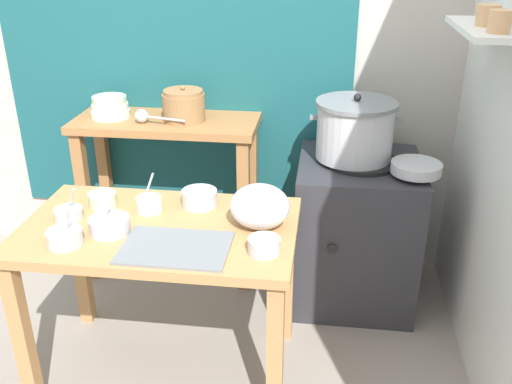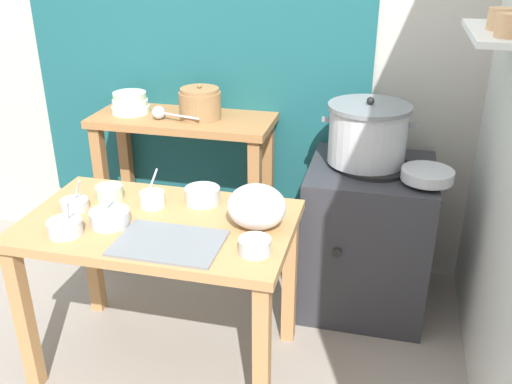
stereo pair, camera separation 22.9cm
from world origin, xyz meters
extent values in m
plane|color=gray|center=(0.00, 0.00, 0.00)|extent=(9.00, 9.00, 0.00)
cube|color=#B2ADA3|center=(0.10, 1.10, 1.30)|extent=(4.40, 0.10, 2.60)
cube|color=#195156|center=(-0.15, 1.04, 1.35)|extent=(1.90, 0.02, 2.10)
cube|color=silver|center=(1.25, 0.40, 1.45)|extent=(0.20, 0.56, 0.02)
cylinder|color=tan|center=(1.25, 0.22, 1.50)|extent=(0.08, 0.08, 0.08)
cylinder|color=tan|center=(1.25, 0.39, 1.50)|extent=(0.09, 0.09, 0.08)
cube|color=#B27F4C|center=(0.03, 0.02, 0.70)|extent=(1.10, 0.66, 0.04)
cube|color=#B27F4C|center=(-0.47, -0.26, 0.34)|extent=(0.06, 0.06, 0.68)
cube|color=#B27F4C|center=(0.53, -0.26, 0.34)|extent=(0.06, 0.06, 0.68)
cube|color=#B27F4C|center=(-0.47, 0.30, 0.34)|extent=(0.06, 0.06, 0.68)
cube|color=#B27F4C|center=(0.53, 0.30, 0.34)|extent=(0.06, 0.06, 0.68)
cube|color=#9E6B3D|center=(-0.16, 0.83, 0.88)|extent=(0.96, 0.40, 0.04)
cube|color=#9E6B3D|center=(-0.59, 0.68, 0.43)|extent=(0.06, 0.06, 0.86)
cube|color=#9E6B3D|center=(0.27, 0.68, 0.43)|extent=(0.06, 0.06, 0.86)
cube|color=#9E6B3D|center=(-0.59, 0.98, 0.43)|extent=(0.06, 0.06, 0.86)
cube|color=#9E6B3D|center=(0.27, 0.98, 0.43)|extent=(0.06, 0.06, 0.86)
cube|color=#2D2D33|center=(0.85, 0.70, 0.38)|extent=(0.60, 0.60, 0.76)
cylinder|color=black|center=(0.85, 0.70, 0.77)|extent=(0.36, 0.36, 0.02)
cylinder|color=black|center=(0.73, 0.40, 0.45)|extent=(0.04, 0.02, 0.04)
cylinder|color=#B7BABF|center=(0.81, 0.72, 0.91)|extent=(0.36, 0.36, 0.26)
cylinder|color=slate|center=(0.81, 0.72, 1.05)|extent=(0.39, 0.39, 0.02)
sphere|color=black|center=(0.81, 0.72, 1.08)|extent=(0.04, 0.04, 0.04)
cube|color=slate|center=(0.61, 0.72, 0.98)|extent=(0.04, 0.02, 0.02)
cube|color=slate|center=(1.01, 0.72, 0.98)|extent=(0.04, 0.02, 0.02)
cylinder|color=olive|center=(-0.06, 0.83, 0.97)|extent=(0.22, 0.22, 0.14)
cylinder|color=olive|center=(-0.06, 0.83, 1.05)|extent=(0.20, 0.20, 0.02)
sphere|color=olive|center=(-0.06, 0.83, 1.07)|extent=(0.02, 0.02, 0.02)
cylinder|color=silver|center=(-0.45, 0.84, 0.92)|extent=(0.20, 0.20, 0.04)
cylinder|color=silver|center=(-0.45, 0.84, 0.95)|extent=(0.19, 0.19, 0.04)
cylinder|color=#B7D1AD|center=(-0.45, 0.84, 0.99)|extent=(0.18, 0.18, 0.04)
sphere|color=#B7BABF|center=(-0.26, 0.76, 0.94)|extent=(0.07, 0.07, 0.07)
cylinder|color=#B7BABF|center=(-0.13, 0.73, 0.94)|extent=(0.21, 0.06, 0.01)
cube|color=slate|center=(0.14, -0.15, 0.72)|extent=(0.40, 0.28, 0.01)
ellipsoid|color=white|center=(0.43, 0.06, 0.81)|extent=(0.23, 0.20, 0.18)
cylinder|color=#B7BABF|center=(1.09, 0.56, 0.80)|extent=(0.23, 0.23, 0.05)
cylinder|color=#B7BABF|center=(-0.14, -0.06, 0.75)|extent=(0.16, 0.16, 0.06)
cylinder|color=beige|center=(-0.14, -0.06, 0.78)|extent=(0.13, 0.13, 0.01)
cylinder|color=#B7BABF|center=(-0.15, -0.04, 0.80)|extent=(0.06, 0.05, 0.16)
cylinder|color=#B7D1AD|center=(-0.26, 0.16, 0.75)|extent=(0.12, 0.12, 0.06)
cylinder|color=#337238|center=(-0.26, 0.16, 0.77)|extent=(0.10, 0.10, 0.01)
cylinder|color=silver|center=(-0.04, 0.14, 0.75)|extent=(0.10, 0.10, 0.07)
cylinder|color=maroon|center=(-0.04, 0.14, 0.78)|extent=(0.09, 0.09, 0.01)
cylinder|color=#B7BABF|center=(-0.05, 0.15, 0.80)|extent=(0.06, 0.07, 0.16)
cylinder|color=#B7BABF|center=(0.15, 0.22, 0.75)|extent=(0.15, 0.15, 0.07)
cylinder|color=#BFB28C|center=(0.15, 0.22, 0.78)|extent=(0.13, 0.13, 0.01)
cylinder|color=#B7BABF|center=(-0.35, 0.03, 0.74)|extent=(0.12, 0.12, 0.04)
cylinder|color=maroon|center=(-0.35, 0.03, 0.76)|extent=(0.10, 0.10, 0.01)
cylinder|color=#B7BABF|center=(-0.35, 0.05, 0.79)|extent=(0.08, 0.05, 0.14)
cylinder|color=#B7BABF|center=(-0.28, -0.17, 0.75)|extent=(0.13, 0.13, 0.06)
cylinder|color=maroon|center=(-0.28, -0.17, 0.77)|extent=(0.11, 0.11, 0.01)
cylinder|color=#B7BABF|center=(-0.26, -0.16, 0.80)|extent=(0.07, 0.06, 0.15)
cylinder|color=#B7BABF|center=(0.47, -0.13, 0.75)|extent=(0.12, 0.12, 0.06)
cylinder|color=brown|center=(0.47, -0.13, 0.77)|extent=(0.10, 0.10, 0.01)
cylinder|color=#B7BABF|center=(0.37, 0.25, 0.74)|extent=(0.10, 0.10, 0.05)
cylinder|color=#BFB28C|center=(0.37, 0.25, 0.76)|extent=(0.09, 0.09, 0.01)
camera|label=1|loc=(0.67, -1.89, 1.78)|focal=39.50mm
camera|label=2|loc=(0.89, -1.85, 1.78)|focal=39.50mm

